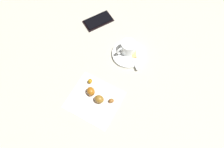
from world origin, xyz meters
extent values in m
plane|color=#A7A493|center=(0.00, 0.00, 0.00)|extent=(1.80, 1.80, 0.00)
cylinder|color=white|center=(-0.14, 0.02, 0.01)|extent=(0.13, 0.13, 0.01)
cylinder|color=white|center=(-0.14, 0.01, 0.04)|extent=(0.06, 0.06, 0.05)
cylinder|color=black|center=(-0.14, 0.01, 0.05)|extent=(0.05, 0.05, 0.00)
torus|color=white|center=(-0.11, -0.01, 0.04)|extent=(0.04, 0.02, 0.04)
cube|color=silver|center=(-0.12, 0.05, 0.01)|extent=(0.07, 0.09, 0.00)
ellipsoid|color=silver|center=(-0.16, -0.01, 0.02)|extent=(0.03, 0.03, 0.01)
cube|color=tan|center=(-0.16, 0.03, 0.01)|extent=(0.07, 0.06, 0.01)
cube|color=silver|center=(0.11, 0.01, 0.00)|extent=(0.18, 0.20, 0.00)
ellipsoid|color=#93650D|center=(0.06, -0.04, 0.01)|extent=(0.02, 0.02, 0.02)
ellipsoid|color=#915313|center=(0.09, -0.01, 0.02)|extent=(0.04, 0.05, 0.03)
ellipsoid|color=brown|center=(0.10, 0.03, 0.02)|extent=(0.04, 0.04, 0.03)
ellipsoid|color=brown|center=(0.08, 0.07, 0.01)|extent=(0.03, 0.03, 0.02)
cube|color=black|center=(-0.21, -0.19, 0.00)|extent=(0.15, 0.12, 0.01)
cube|color=black|center=(-0.21, -0.19, 0.01)|extent=(0.14, 0.11, 0.00)
camera|label=1|loc=(0.28, 0.21, 0.75)|focal=32.97mm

